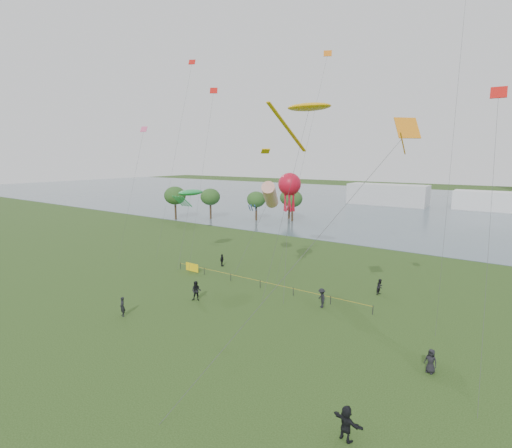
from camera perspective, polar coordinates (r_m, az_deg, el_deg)
The scene contains 19 objects.
ground_plane at distance 27.62m, azimuth -12.64°, elevation -19.73°, with size 400.00×400.00×0.00m, color #1E3711.
lake at distance 118.11m, azimuth 25.73°, elevation 2.53°, with size 400.00×120.00×0.08m, color slate.
pavilion_left at distance 115.41m, azimuth 19.55°, elevation 4.28°, with size 22.00×8.00×6.00m, color silver.
pavilion_right at distance 114.55m, azimuth 32.58°, elevation 2.98°, with size 18.00×7.00×5.00m, color white.
trees at distance 82.04m, azimuth -2.60°, elevation 4.09°, with size 27.12×19.70×7.40m.
fence at distance 43.38m, azimuth -6.12°, elevation -7.48°, with size 24.07×0.07×1.05m.
spectator_a at distance 36.81m, azimuth -9.16°, elevation -10.13°, with size 0.94×0.73×1.94m, color black.
spectator_b at distance 35.32m, azimuth 10.06°, elevation -11.15°, with size 1.18×0.68×1.83m, color black.
spectator_c at distance 47.64m, azimuth -5.26°, elevation -5.56°, with size 0.92×0.38×1.57m, color black.
spectator_d at distance 27.71m, azimuth 25.30°, elevation -18.52°, with size 0.78×0.51×1.60m, color black.
spectator_e at distance 20.96m, azimuth 13.71°, elevation -27.63°, with size 1.68×0.53×1.81m, color black.
spectator_f at distance 35.05m, azimuth -19.86°, elevation -11.87°, with size 0.63×0.41×1.73m, color black.
spectator_g at distance 39.96m, azimuth 18.54°, elevation -9.14°, with size 0.78×0.61×1.61m, color black.
kite_stingray at distance 39.55m, azimuth 8.04°, elevation 17.29°, with size 4.72×9.95×19.09m.
kite_windsock at distance 45.87m, azimuth 2.18°, elevation 4.47°, with size 4.16×7.63×10.96m.
kite_creature at distance 49.40m, azimuth -10.05°, elevation 4.75°, with size 2.69×6.28×9.55m.
kite_octopus at distance 39.56m, azimuth 5.18°, elevation 6.04°, with size 3.84×6.66×12.11m.
kite_delta at distance 25.61m, azimuth 20.98°, elevation 11.95°, with size 8.80×15.20×16.22m.
small_kites at distance 42.93m, azimuth 2.32°, elevation 22.37°, with size 41.81×13.48×11.15m.
Camera 1 is at (17.96, -15.94, 13.66)m, focal length 26.00 mm.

